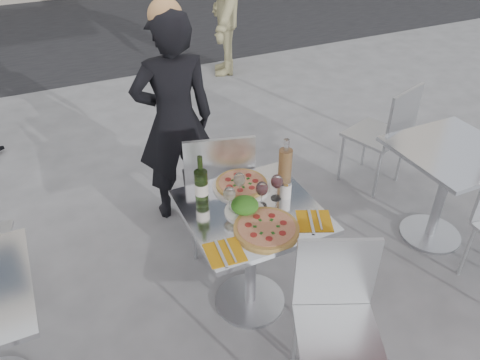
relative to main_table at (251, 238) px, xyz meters
name	(u,v)px	position (x,y,z in m)	size (l,w,h in m)	color
ground	(250,301)	(0.00, 0.00, -0.54)	(80.00, 80.00, 0.00)	slate
street_asphalt	(80,26)	(0.00, 6.50, -0.54)	(24.00, 5.00, 0.00)	black
main_table	(251,238)	(0.00, 0.00, 0.00)	(0.72, 0.72, 0.75)	#B7BABF
side_table_right	(447,176)	(1.50, 0.00, 0.00)	(0.72, 0.72, 0.75)	#B7BABF
chair_far	(218,183)	(0.03, 0.55, 0.03)	(0.54, 0.55, 0.97)	silver
chair_near	(336,310)	(0.16, -0.63, -0.02)	(0.53, 0.54, 0.88)	silver
side_chair_rfar	(387,129)	(1.56, 0.70, 0.00)	(0.53, 0.54, 0.92)	silver
woman_diner	(174,121)	(-0.08, 1.08, 0.26)	(0.58, 0.38, 1.59)	black
pedestrian_b	(221,2)	(1.37, 3.63, 0.35)	(1.15, 0.66, 1.78)	#91895D
pizza_near	(266,228)	(-0.01, -0.19, 0.22)	(0.34, 0.34, 0.02)	tan
pizza_far	(241,185)	(0.04, 0.22, 0.23)	(0.34, 0.34, 0.03)	white
salad_plate	(245,207)	(-0.04, -0.01, 0.25)	(0.22, 0.22, 0.09)	white
wine_bottle	(201,185)	(-0.22, 0.18, 0.32)	(0.08, 0.08, 0.29)	#324E1D
carafe	(285,165)	(0.29, 0.15, 0.33)	(0.08, 0.08, 0.29)	tan
sugar_shaker	(286,189)	(0.22, 0.02, 0.26)	(0.06, 0.06, 0.11)	white
wineglass_white_a	(229,195)	(-0.12, 0.04, 0.32)	(0.07, 0.07, 0.16)	white
wineglass_white_b	(239,180)	(-0.01, 0.14, 0.32)	(0.07, 0.07, 0.16)	white
wineglass_red_a	(262,189)	(0.06, 0.01, 0.32)	(0.07, 0.07, 0.16)	white
wineglass_red_b	(277,182)	(0.17, 0.03, 0.32)	(0.07, 0.07, 0.16)	white
napkin_left	(225,252)	(-0.27, -0.25, 0.21)	(0.20, 0.20, 0.01)	orange
napkin_right	(314,221)	(0.26, -0.23, 0.21)	(0.24, 0.24, 0.01)	orange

